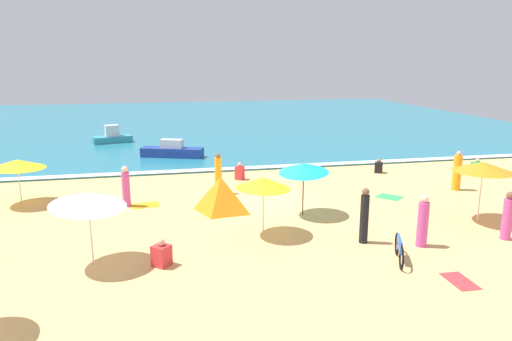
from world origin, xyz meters
TOP-DOWN VIEW (x-y plane):
  - ground_plane at (0.00, 0.00)m, footprint 60.00×60.00m
  - ocean_water at (0.00, 28.00)m, footprint 60.00×44.00m
  - wave_breaker_foam at (0.00, 6.30)m, footprint 57.00×0.70m
  - beach_umbrella_1 at (-9.79, 1.94)m, footprint 2.83×2.82m
  - beach_umbrella_3 at (-0.51, -3.79)m, footprint 2.11×2.10m
  - beach_umbrella_5 at (7.80, -4.13)m, footprint 2.72×2.73m
  - beach_umbrella_6 at (-6.06, -5.15)m, footprint 3.10×3.09m
  - beach_umbrella_7 at (1.51, -1.99)m, footprint 2.76×2.77m
  - beach_tent at (-1.59, -0.92)m, footprint 2.30×2.17m
  - parked_bicycle at (3.05, -6.82)m, footprint 0.73×1.71m
  - beachgoer_2 at (-4.05, -5.65)m, footprint 0.66×0.66m
  - beachgoer_3 at (7.52, -5.94)m, footprint 0.34×0.34m
  - beachgoer_4 at (4.36, -5.90)m, footprint 0.39×0.39m
  - beachgoer_5 at (9.73, 0.05)m, footprint 0.43×0.43m
  - beachgoer_6 at (12.66, 2.49)m, footprint 0.46×0.46m
  - beachgoer_7 at (0.08, 4.16)m, footprint 0.55×0.55m
  - beachgoer_8 at (-1.34, 1.79)m, footprint 0.46×0.46m
  - beachgoer_9 at (-5.37, 0.65)m, footprint 0.44×0.44m
  - beachgoer_10 at (7.75, 4.05)m, footprint 0.57×0.57m
  - beachgoer_11 at (2.62, -5.21)m, footprint 0.41×0.41m
  - beach_towel_1 at (-4.62, 0.60)m, footprint 1.26×1.00m
  - beach_towel_2 at (6.08, -0.43)m, footprint 1.35×1.37m
  - beach_towel_3 at (4.04, -8.45)m, footprint 0.66×1.13m
  - small_boat_0 at (-7.17, 16.58)m, footprint 2.92×1.81m
  - small_boat_1 at (-3.10, 10.29)m, footprint 3.94×2.24m

SIDE VIEW (x-z plane):
  - ground_plane at x=0.00m, z-range 0.00..0.00m
  - beach_towel_1 at x=-4.62m, z-range 0.00..0.01m
  - beach_towel_2 at x=6.08m, z-range 0.00..0.01m
  - beach_towel_3 at x=4.04m, z-range 0.00..0.01m
  - ocean_water at x=0.00m, z-range 0.00..0.10m
  - wave_breaker_foam at x=0.00m, z-range 0.10..0.11m
  - beachgoer_10 at x=7.75m, z-range -0.07..0.73m
  - beachgoer_2 at x=-4.05m, z-range -0.07..0.79m
  - beachgoer_6 at x=12.66m, z-range -0.07..0.82m
  - parked_bicycle at x=3.05m, z-range 0.00..0.76m
  - beachgoer_7 at x=0.08m, z-range -0.06..0.83m
  - small_boat_1 at x=-3.10m, z-range -0.08..1.03m
  - small_boat_0 at x=-7.17m, z-range -0.13..1.15m
  - beach_tent at x=-1.59m, z-range 0.00..1.45m
  - beachgoer_3 at x=7.52m, z-range -0.04..1.65m
  - beachgoer_4 at x=4.36m, z-range -0.05..1.70m
  - beachgoer_9 at x=-5.37m, z-range -0.04..1.69m
  - beachgoer_5 at x=9.73m, z-range -0.07..1.80m
  - beachgoer_8 at x=-1.34m, z-range -0.05..1.84m
  - beachgoer_11 at x=2.62m, z-range -0.02..1.88m
  - beach_umbrella_1 at x=-9.79m, z-range 0.76..2.74m
  - beach_umbrella_3 at x=-0.51m, z-range 0.83..2.94m
  - beach_umbrella_7 at x=1.51m, z-range 0.81..3.01m
  - beach_umbrella_6 at x=-6.06m, z-range 0.87..3.22m
  - beach_umbrella_5 at x=7.80m, z-range 0.96..3.29m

